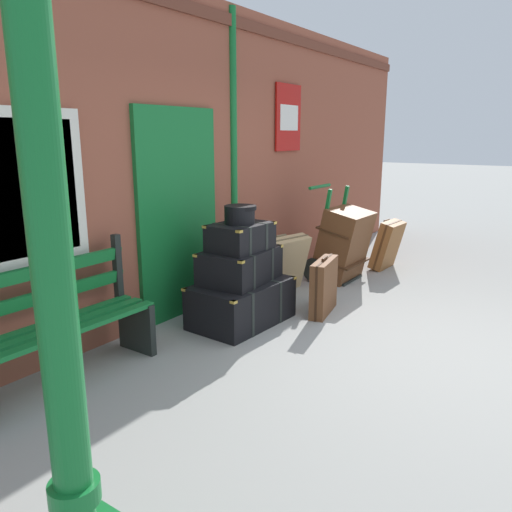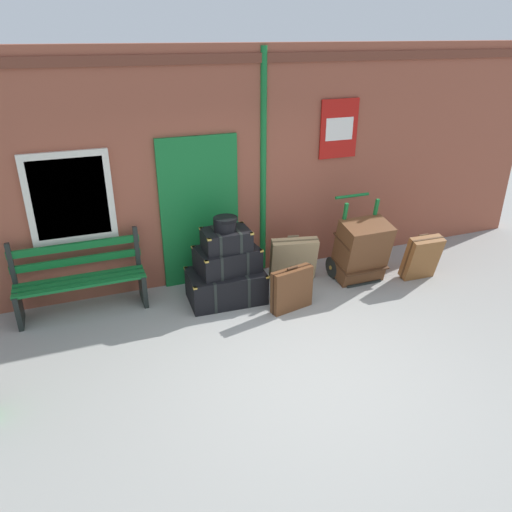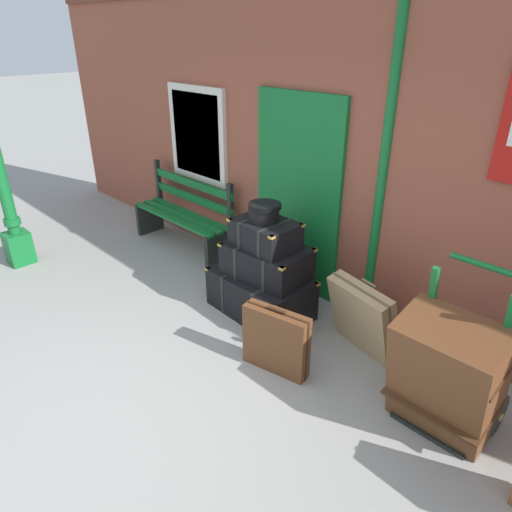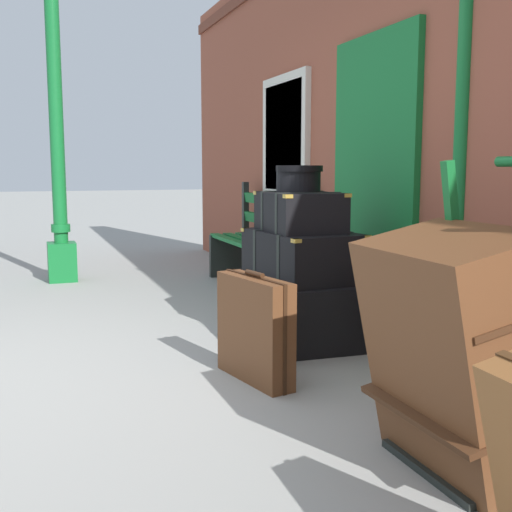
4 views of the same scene
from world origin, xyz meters
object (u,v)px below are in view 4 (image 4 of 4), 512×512
at_px(steamer_trunk_middle, 302,255).
at_px(steamer_trunk_top, 300,212).
at_px(suitcase_brown, 407,323).
at_px(steamer_trunk_base, 293,308).
at_px(round_hatbox, 299,177).
at_px(platform_bench, 258,243).
at_px(large_brown_trunk, 461,350).
at_px(suitcase_charcoal, 255,329).
at_px(lamp_post, 58,170).
at_px(porters_trolley, 495,396).

xyz_separation_m(steamer_trunk_middle, steamer_trunk_top, (-0.01, -0.01, 0.29)).
height_order(steamer_trunk_middle, suitcase_brown, steamer_trunk_middle).
distance_m(steamer_trunk_base, round_hatbox, 0.89).
distance_m(platform_bench, steamer_trunk_top, 1.93).
bearing_deg(round_hatbox, large_brown_trunk, -5.68).
bearing_deg(platform_bench, suitcase_charcoal, -20.59).
xyz_separation_m(steamer_trunk_base, large_brown_trunk, (1.98, -0.17, 0.27)).
xyz_separation_m(steamer_trunk_middle, suitcase_charcoal, (0.68, -0.59, -0.29)).
xyz_separation_m(steamer_trunk_top, suitcase_charcoal, (0.69, -0.57, -0.58)).
relative_size(lamp_post, round_hatbox, 9.56).
bearing_deg(round_hatbox, platform_bench, 168.10).
xyz_separation_m(steamer_trunk_middle, porters_trolley, (1.95, -0.04, -0.31)).
relative_size(steamer_trunk_top, large_brown_trunk, 0.65).
distance_m(steamer_trunk_middle, large_brown_trunk, 1.96).
height_order(steamer_trunk_top, porters_trolley, porters_trolley).
relative_size(steamer_trunk_middle, suitcase_charcoal, 1.39).
bearing_deg(lamp_post, platform_bench, 58.65).
xyz_separation_m(steamer_trunk_base, steamer_trunk_top, (0.03, 0.03, 0.66)).
distance_m(lamp_post, steamer_trunk_top, 3.23).
bearing_deg(large_brown_trunk, platform_bench, 171.30).
height_order(steamer_trunk_middle, round_hatbox, round_hatbox).
xyz_separation_m(steamer_trunk_base, round_hatbox, (0.01, 0.02, 0.89)).
relative_size(platform_bench, steamer_trunk_top, 2.59).
bearing_deg(steamer_trunk_top, steamer_trunk_middle, 55.15).
xyz_separation_m(steamer_trunk_top, suitcase_brown, (1.06, 0.16, -0.53)).
bearing_deg(porters_trolley, large_brown_trunk, -90.00).
height_order(suitcase_charcoal, suitcase_brown, suitcase_brown).
bearing_deg(large_brown_trunk, steamer_trunk_middle, 173.66).
height_order(steamer_trunk_top, suitcase_brown, steamer_trunk_top).
xyz_separation_m(platform_bench, steamer_trunk_base, (1.81, -0.41, -0.23)).
height_order(platform_bench, steamer_trunk_top, platform_bench).
xyz_separation_m(lamp_post, steamer_trunk_middle, (2.92, 1.39, -0.56)).
height_order(porters_trolley, suitcase_charcoal, porters_trolley).
height_order(platform_bench, large_brown_trunk, platform_bench).
xyz_separation_m(porters_trolley, suitcase_brown, (-0.90, 0.19, 0.07)).
bearing_deg(platform_bench, round_hatbox, -11.90).
height_order(lamp_post, platform_bench, lamp_post).
height_order(platform_bench, round_hatbox, round_hatbox).
relative_size(steamer_trunk_base, porters_trolley, 0.86).
bearing_deg(lamp_post, steamer_trunk_middle, 25.39).
height_order(lamp_post, suitcase_charcoal, lamp_post).
relative_size(lamp_post, steamer_trunk_middle, 3.53).
distance_m(porters_trolley, large_brown_trunk, 0.27).
relative_size(steamer_trunk_base, steamer_trunk_top, 1.68).
distance_m(porters_trolley, suitcase_charcoal, 1.38).
bearing_deg(suitcase_charcoal, round_hatbox, 141.18).
height_order(porters_trolley, suitcase_brown, porters_trolley).
bearing_deg(lamp_post, steamer_trunk_base, 24.98).
bearing_deg(suitcase_brown, suitcase_charcoal, -116.65).
bearing_deg(lamp_post, steamer_trunk_top, 25.23).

